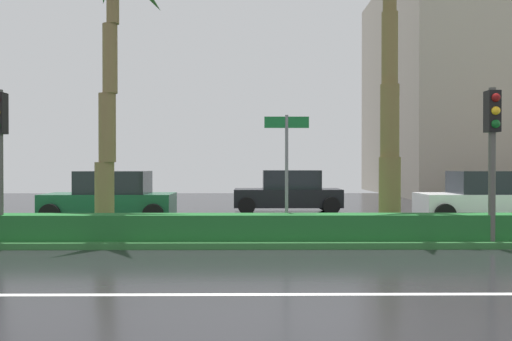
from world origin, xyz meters
The scene contains 9 objects.
ground_plane centered at (0.00, 9.00, -0.05)m, with size 90.00×42.00×0.10m, color black.
near_lane_divider_stripe centered at (0.00, 2.00, 0.00)m, with size 81.00×0.14×0.01m, color white.
median_strip centered at (0.00, 8.00, 0.07)m, with size 85.50×4.00×0.15m, color #2D6B33.
median_hedge centered at (0.00, 6.60, 0.45)m, with size 76.50×0.70×0.60m.
traffic_signal_median_right centered at (5.38, 6.29, 2.60)m, with size 0.28×0.43×3.56m.
street_name_sign centered at (0.67, 7.11, 2.08)m, with size 1.10×0.08×3.00m.
car_in_traffic_leading centered at (-4.96, 11.81, 0.83)m, with size 4.30×2.02×1.72m.
car_in_traffic_second centered at (1.31, 15.25, 0.83)m, with size 4.30×2.02×1.72m.
car_in_traffic_third centered at (7.71, 11.72, 0.83)m, with size 4.30×2.02×1.72m.
Camera 1 is at (-0.20, -5.48, 1.89)m, focal length 35.85 mm.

